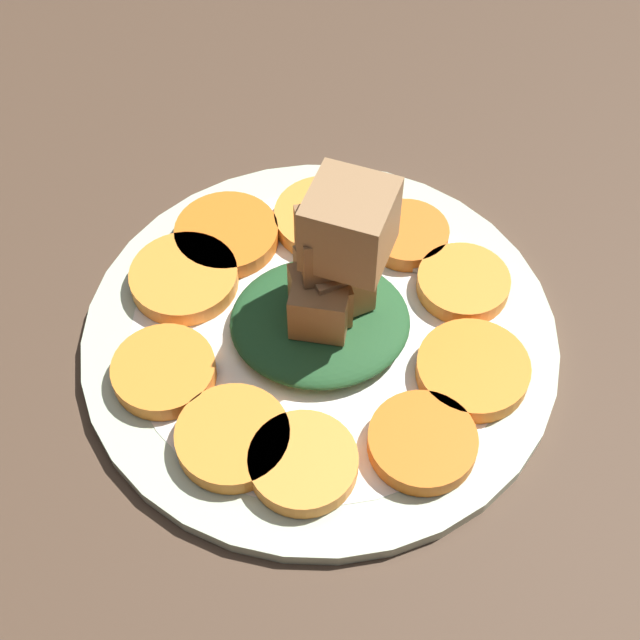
% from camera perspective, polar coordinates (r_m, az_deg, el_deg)
% --- Properties ---
extents(table_slab, '(1.20, 1.20, 0.02)m').
position_cam_1_polar(table_slab, '(0.58, 0.00, -1.83)').
color(table_slab, '#4C3828').
rests_on(table_slab, ground).
extents(plate, '(0.30, 0.30, 0.01)m').
position_cam_1_polar(plate, '(0.56, 0.00, -0.95)').
color(plate, beige).
rests_on(plate, table_slab).
extents(carrot_slice_0, '(0.06, 0.06, 0.01)m').
position_cam_1_polar(carrot_slice_0, '(0.51, 6.56, -7.77)').
color(carrot_slice_0, orange).
rests_on(carrot_slice_0, plate).
extents(carrot_slice_1, '(0.07, 0.07, 0.01)m').
position_cam_1_polar(carrot_slice_1, '(0.54, 9.75, -3.15)').
color(carrot_slice_1, orange).
rests_on(carrot_slice_1, plate).
extents(carrot_slice_2, '(0.06, 0.06, 0.01)m').
position_cam_1_polar(carrot_slice_2, '(0.58, 9.14, 2.34)').
color(carrot_slice_2, orange).
rests_on(carrot_slice_2, plate).
extents(carrot_slice_3, '(0.06, 0.06, 0.01)m').
position_cam_1_polar(carrot_slice_3, '(0.60, 5.60, 5.45)').
color(carrot_slice_3, orange).
rests_on(carrot_slice_3, plate).
extents(carrot_slice_4, '(0.07, 0.07, 0.01)m').
position_cam_1_polar(carrot_slice_4, '(0.61, 0.35, 6.55)').
color(carrot_slice_4, orange).
rests_on(carrot_slice_4, plate).
extents(carrot_slice_5, '(0.07, 0.07, 0.01)m').
position_cam_1_polar(carrot_slice_5, '(0.61, -5.99, 5.46)').
color(carrot_slice_5, orange).
rests_on(carrot_slice_5, plate).
extents(carrot_slice_6, '(0.07, 0.07, 0.01)m').
position_cam_1_polar(carrot_slice_6, '(0.58, -8.69, 2.68)').
color(carrot_slice_6, orange).
rests_on(carrot_slice_6, plate).
extents(carrot_slice_7, '(0.06, 0.06, 0.01)m').
position_cam_1_polar(carrot_slice_7, '(0.54, -9.96, -3.24)').
color(carrot_slice_7, orange).
rests_on(carrot_slice_7, plate).
extents(carrot_slice_8, '(0.07, 0.07, 0.01)m').
position_cam_1_polar(carrot_slice_8, '(0.51, -5.60, -7.49)').
color(carrot_slice_8, orange).
rests_on(carrot_slice_8, plate).
extents(carrot_slice_9, '(0.06, 0.06, 0.01)m').
position_cam_1_polar(carrot_slice_9, '(0.50, -1.09, -9.12)').
color(carrot_slice_9, orange).
rests_on(carrot_slice_9, plate).
extents(center_pile, '(0.11, 0.10, 0.11)m').
position_cam_1_polar(center_pile, '(0.53, 0.58, 2.08)').
color(center_pile, '#235128').
rests_on(center_pile, plate).
extents(fork, '(0.19, 0.09, 0.00)m').
position_cam_1_polar(fork, '(0.60, 1.47, 5.18)').
color(fork, '#B2B2B7').
rests_on(fork, plate).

